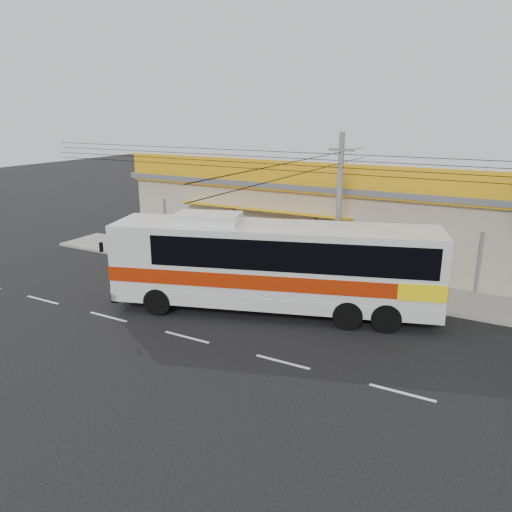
{
  "coord_description": "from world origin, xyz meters",
  "views": [
    {
      "loc": [
        10.53,
        -16.26,
        8.17
      ],
      "look_at": [
        0.5,
        2.0,
        2.11
      ],
      "focal_mm": 35.0,
      "sensor_mm": 36.0,
      "label": 1
    }
  ],
  "objects_px": {
    "coach_bus": "(279,262)",
    "motorbike_red": "(227,256)",
    "motorbike_dark": "(205,248)",
    "utility_pole": "(341,163)"
  },
  "relations": [
    {
      "from": "coach_bus",
      "to": "motorbike_red",
      "type": "distance_m",
      "value": 6.84
    },
    {
      "from": "motorbike_dark",
      "to": "utility_pole",
      "type": "xyz_separation_m",
      "value": [
        8.47,
        -1.91,
        5.31
      ]
    },
    {
      "from": "motorbike_dark",
      "to": "utility_pole",
      "type": "bearing_deg",
      "value": -116.79
    },
    {
      "from": "coach_bus",
      "to": "motorbike_red",
      "type": "relative_size",
      "value": 7.3
    },
    {
      "from": "coach_bus",
      "to": "utility_pole",
      "type": "distance_m",
      "value": 4.98
    },
    {
      "from": "motorbike_red",
      "to": "utility_pole",
      "type": "bearing_deg",
      "value": -91.02
    },
    {
      "from": "motorbike_dark",
      "to": "motorbike_red",
      "type": "bearing_deg",
      "value": -119.12
    },
    {
      "from": "motorbike_red",
      "to": "utility_pole",
      "type": "xyz_separation_m",
      "value": [
        6.68,
        -1.43,
        5.42
      ]
    },
    {
      "from": "motorbike_dark",
      "to": "utility_pole",
      "type": "height_order",
      "value": "utility_pole"
    },
    {
      "from": "utility_pole",
      "to": "coach_bus",
      "type": "bearing_deg",
      "value": -118.62
    }
  ]
}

